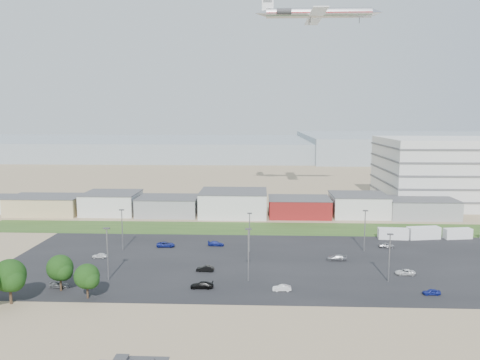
# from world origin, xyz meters

# --- Properties ---
(ground) EXTENTS (700.00, 700.00, 0.00)m
(ground) POSITION_xyz_m (0.00, 0.00, 0.00)
(ground) COLOR #94805E
(ground) RESTS_ON ground
(parking_lot) EXTENTS (120.00, 50.00, 0.01)m
(parking_lot) POSITION_xyz_m (5.00, 20.00, 0.01)
(parking_lot) COLOR black
(parking_lot) RESTS_ON ground
(grass_strip) EXTENTS (160.00, 16.00, 0.02)m
(grass_strip) POSITION_xyz_m (0.00, 52.00, 0.01)
(grass_strip) COLOR #2C4C1C
(grass_strip) RESTS_ON ground
(hills_backdrop) EXTENTS (700.00, 200.00, 9.00)m
(hills_backdrop) POSITION_xyz_m (40.00, 315.00, 4.50)
(hills_backdrop) COLOR gray
(hills_backdrop) RESTS_ON ground
(building_row) EXTENTS (170.00, 20.00, 8.00)m
(building_row) POSITION_xyz_m (-17.00, 71.00, 4.00)
(building_row) COLOR silver
(building_row) RESTS_ON ground
(box_trailer_a) EXTENTS (8.02, 2.97, 2.95)m
(box_trailer_a) POSITION_xyz_m (39.13, 41.62, 1.48)
(box_trailer_a) COLOR silver
(box_trailer_a) RESTS_ON ground
(box_trailer_b) EXTENTS (9.07, 4.21, 3.27)m
(box_trailer_b) POSITION_xyz_m (47.53, 42.21, 1.64)
(box_trailer_b) COLOR silver
(box_trailer_b) RESTS_ON ground
(box_trailer_c) EXTENTS (7.76, 3.49, 2.81)m
(box_trailer_c) POSITION_xyz_m (56.95, 42.84, 1.40)
(box_trailer_c) COLOR silver
(box_trailer_c) RESTS_ON ground
(tree_mid) EXTENTS (6.18, 6.18, 9.28)m
(tree_mid) POSITION_xyz_m (-41.50, -6.11, 4.64)
(tree_mid) COLOR black
(tree_mid) RESTS_ON ground
(tree_right) EXTENTS (5.32, 5.32, 7.98)m
(tree_right) POSITION_xyz_m (-35.28, 0.55, 3.99)
(tree_right) COLOR black
(tree_right) RESTS_ON ground
(tree_near) EXTENTS (4.92, 4.92, 7.38)m
(tree_near) POSITION_xyz_m (-28.77, -2.99, 3.69)
(tree_near) COLOR black
(tree_near) RESTS_ON ground
(lightpole_front_l) EXTENTS (1.28, 0.53, 10.90)m
(lightpole_front_l) POSITION_xyz_m (-28.08, 6.84, 5.45)
(lightpole_front_l) COLOR slate
(lightpole_front_l) RESTS_ON ground
(lightpole_front_m) EXTENTS (1.29, 0.54, 10.95)m
(lightpole_front_m) POSITION_xyz_m (0.55, 7.30, 5.47)
(lightpole_front_m) COLOR slate
(lightpole_front_m) RESTS_ON ground
(lightpole_front_r) EXTENTS (1.17, 0.49, 9.93)m
(lightpole_front_r) POSITION_xyz_m (28.92, 8.20, 4.96)
(lightpole_front_r) COLOR slate
(lightpole_front_r) RESTS_ON ground
(lightpole_back_l) EXTENTS (1.22, 0.51, 10.36)m
(lightpole_back_l) POSITION_xyz_m (-31.31, 28.00, 5.18)
(lightpole_back_l) COLOR slate
(lightpole_back_l) RESTS_ON ground
(lightpole_back_m) EXTENTS (1.15, 0.48, 9.75)m
(lightpole_back_m) POSITION_xyz_m (0.34, 28.04, 4.87)
(lightpole_back_m) COLOR slate
(lightpole_back_m) RESTS_ON ground
(lightpole_back_r) EXTENTS (1.22, 0.51, 10.34)m
(lightpole_back_r) POSITION_xyz_m (28.73, 29.58, 5.17)
(lightpole_back_r) COLOR slate
(lightpole_back_r) RESTS_ON ground
(airliner) EXTENTS (46.03, 31.42, 13.59)m
(airliner) POSITION_xyz_m (23.64, 91.69, 70.00)
(airliner) COLOR silver
(parked_car_0) EXTENTS (4.15, 2.10, 1.12)m
(parked_car_0) POSITION_xyz_m (33.54, 12.44, 0.56)
(parked_car_0) COLOR silver
(parked_car_0) RESTS_ON ground
(parked_car_2) EXTENTS (3.27, 1.38, 1.10)m
(parked_car_2) POSITION_xyz_m (35.07, 1.38, 0.55)
(parked_car_2) COLOR navy
(parked_car_2) RESTS_ON ground
(parked_car_3) EXTENTS (4.50, 1.83, 1.31)m
(parked_car_3) POSITION_xyz_m (-8.39, 2.94, 0.65)
(parked_car_3) COLOR black
(parked_car_3) RESTS_ON ground
(parked_car_4) EXTENTS (3.90, 1.52, 1.26)m
(parked_car_4) POSITION_xyz_m (-8.89, 12.77, 0.63)
(parked_car_4) COLOR black
(parked_car_4) RESTS_ON ground
(parked_car_5) EXTENTS (3.53, 1.58, 1.18)m
(parked_car_5) POSITION_xyz_m (-34.90, 21.39, 0.59)
(parked_car_5) COLOR silver
(parked_car_5) RESTS_ON ground
(parked_car_6) EXTENTS (4.28, 2.00, 1.21)m
(parked_car_6) POSITION_xyz_m (-8.42, 32.87, 0.60)
(parked_car_6) COLOR navy
(parked_car_6) RESTS_ON ground
(parked_car_8) EXTENTS (3.83, 1.77, 1.27)m
(parked_car_8) POSITION_xyz_m (35.11, 32.88, 0.64)
(parked_car_8) COLOR #A5A5AA
(parked_car_8) RESTS_ON ground
(parked_car_9) EXTENTS (4.80, 2.50, 1.29)m
(parked_car_9) POSITION_xyz_m (-21.19, 31.30, 0.64)
(parked_car_9) COLOR navy
(parked_car_9) RESTS_ON ground
(parked_car_10) EXTENTS (3.98, 1.82, 1.13)m
(parked_car_10) POSITION_xyz_m (-36.19, 2.08, 0.56)
(parked_car_10) COLOR #595B5E
(parked_car_10) RESTS_ON ground
(parked_car_12) EXTENTS (4.50, 1.88, 1.30)m
(parked_car_12) POSITION_xyz_m (20.70, 21.85, 0.65)
(parked_car_12) COLOR #A5A5AA
(parked_car_12) RESTS_ON ground
(parked_car_13) EXTENTS (3.61, 1.37, 1.18)m
(parked_car_13) POSITION_xyz_m (7.11, 2.15, 0.59)
(parked_car_13) COLOR silver
(parked_car_13) RESTS_ON ground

